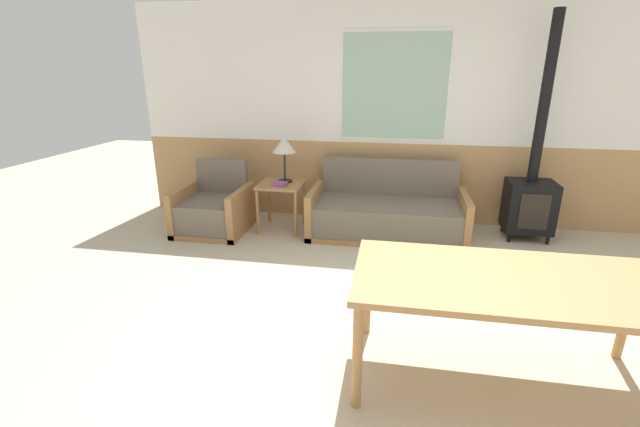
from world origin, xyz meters
TOP-DOWN VIEW (x-y plane):
  - ground_plane at (0.00, 0.00)m, footprint 16.00×16.00m
  - wall_back at (-0.01, 2.63)m, footprint 7.20×0.09m
  - couch at (-0.30, 2.04)m, footprint 1.82×0.88m
  - armchair at (-2.40, 1.80)m, footprint 0.81×0.81m
  - side_table at (-1.59, 1.99)m, footprint 0.53×0.53m
  - table_lamp at (-1.56, 2.08)m, footprint 0.29×0.29m
  - book_stack at (-1.58, 1.90)m, footprint 0.18×0.16m
  - dining_table at (0.49, -0.42)m, footprint 1.86×0.89m
  - wood_stove at (1.32, 2.23)m, footprint 0.52×0.44m

SIDE VIEW (x-z plane):
  - ground_plane at x=0.00m, z-range 0.00..0.00m
  - armchair at x=-2.40m, z-range -0.16..0.66m
  - couch at x=-0.30m, z-range -0.18..0.68m
  - side_table at x=-1.59m, z-range 0.19..0.78m
  - wood_stove at x=1.32m, z-range -0.67..1.83m
  - book_stack at x=-1.58m, z-range 0.59..0.63m
  - dining_table at x=0.49m, z-range 0.30..1.02m
  - table_lamp at x=-1.56m, z-range 0.75..1.30m
  - wall_back at x=-0.01m, z-range 0.02..2.72m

